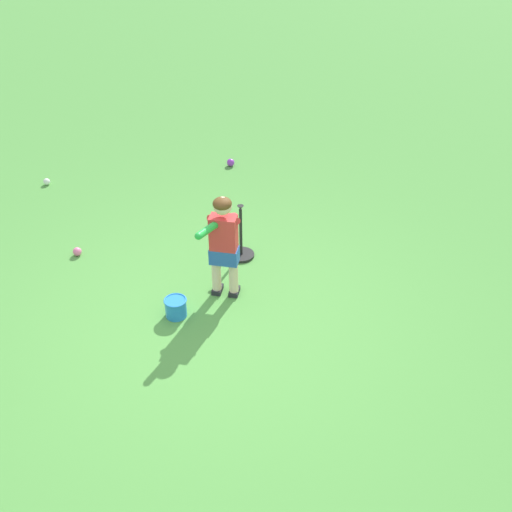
# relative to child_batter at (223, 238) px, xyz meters

# --- Properties ---
(ground_plane) EXTENTS (40.00, 40.00, 0.00)m
(ground_plane) POSITION_rel_child_batter_xyz_m (0.44, -0.06, -0.65)
(ground_plane) COLOR #519942
(child_batter) EXTENTS (0.58, 0.40, 1.08)m
(child_batter) POSITION_rel_child_batter_xyz_m (0.00, 0.00, 0.00)
(child_batter) COLOR #232328
(child_batter) RESTS_ON ground
(play_ball_midfield) EXTENTS (0.09, 0.09, 0.09)m
(play_ball_midfield) POSITION_rel_child_batter_xyz_m (-0.67, -1.61, -0.60)
(play_ball_midfield) COLOR pink
(play_ball_midfield) RESTS_ON ground
(play_ball_center_lawn) EXTENTS (0.10, 0.10, 0.10)m
(play_ball_center_lawn) POSITION_rel_child_batter_xyz_m (-2.81, -0.04, -0.60)
(play_ball_center_lawn) COLOR purple
(play_ball_center_lawn) RESTS_ON ground
(play_ball_near_batter) EXTENTS (0.09, 0.09, 0.09)m
(play_ball_near_batter) POSITION_rel_child_batter_xyz_m (-2.28, -2.37, -0.61)
(play_ball_near_batter) COLOR white
(play_ball_near_batter) RESTS_ON ground
(batting_tee) EXTENTS (0.28, 0.28, 0.62)m
(batting_tee) POSITION_rel_child_batter_xyz_m (-0.66, 0.15, -0.55)
(batting_tee) COLOR black
(batting_tee) RESTS_ON ground
(toy_bucket) EXTENTS (0.22, 0.22, 0.19)m
(toy_bucket) POSITION_rel_child_batter_xyz_m (0.33, -0.44, -0.55)
(toy_bucket) COLOR #2884DB
(toy_bucket) RESTS_ON ground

